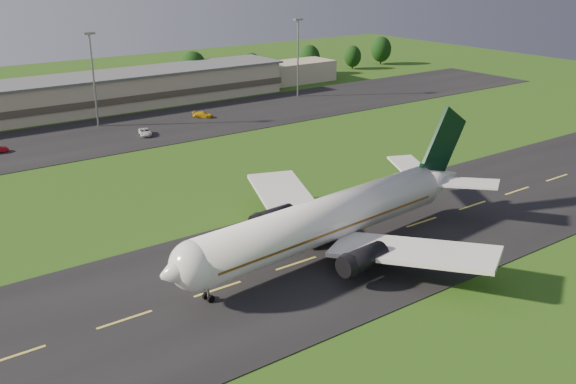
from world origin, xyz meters
TOP-DOWN VIEW (x-y plane):
  - ground at (0.00, 0.00)m, footprint 360.00×360.00m
  - taxiway at (0.00, 0.00)m, footprint 220.00×30.00m
  - apron at (0.00, 72.00)m, footprint 260.00×30.00m
  - airliner at (5.24, 0.08)m, footprint 51.27×42.02m
  - terminal at (6.40, 96.18)m, footprint 145.00×16.00m
  - light_mast_centre at (5.00, 80.00)m, footprint 2.40×1.20m
  - light_mast_east at (60.00, 80.00)m, footprint 2.40×1.20m
  - tree_line at (40.70, 106.02)m, footprint 195.07×9.48m
  - service_vehicle_c at (10.05, 66.50)m, footprint 3.65×5.48m
  - service_vehicle_d at (27.61, 73.51)m, footprint 4.61×4.73m

SIDE VIEW (x-z plane):
  - ground at x=0.00m, z-range 0.00..0.00m
  - taxiway at x=0.00m, z-range 0.00..0.10m
  - apron at x=0.00m, z-range 0.00..0.10m
  - service_vehicle_d at x=27.61m, z-range 0.10..1.46m
  - service_vehicle_c at x=10.05m, z-range 0.10..1.50m
  - terminal at x=6.40m, z-range -0.21..8.19m
  - airliner at x=5.24m, z-range -3.13..12.45m
  - tree_line at x=40.70m, z-range -0.41..10.13m
  - light_mast_centre at x=5.00m, z-range 2.56..22.91m
  - light_mast_east at x=60.00m, z-range 2.56..22.91m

